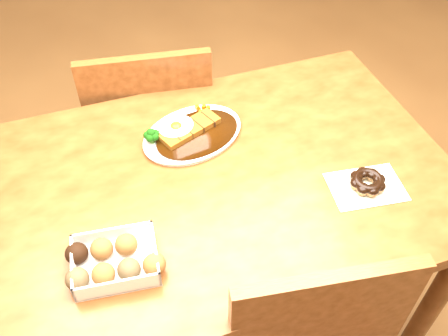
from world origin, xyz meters
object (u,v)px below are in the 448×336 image
object	(u,v)px
chair_far	(152,130)
pon_de_ring	(367,182)
donut_box	(113,261)
katsu_curry_plate	(190,132)
table	(220,202)

from	to	relation	value
chair_far	pon_de_ring	bearing A→B (deg)	129.43
chair_far	donut_box	distance (m)	0.80
chair_far	katsu_curry_plate	bearing A→B (deg)	106.35
chair_far	pon_de_ring	distance (m)	0.85
table	donut_box	xyz separation A→B (m)	(-0.30, -0.18, 0.12)
katsu_curry_plate	donut_box	world-z (taller)	katsu_curry_plate
chair_far	pon_de_ring	world-z (taller)	chair_far
table	chair_far	distance (m)	0.57
pon_de_ring	donut_box	bearing A→B (deg)	-177.86
table	chair_far	size ratio (longest dim) A/B	1.38
table	donut_box	bearing A→B (deg)	-149.74
donut_box	katsu_curry_plate	bearing A→B (deg)	51.59
katsu_curry_plate	donut_box	distance (m)	0.44
donut_box	pon_de_ring	xyz separation A→B (m)	(0.64, 0.02, -0.01)
donut_box	chair_far	bearing A→B (deg)	72.34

